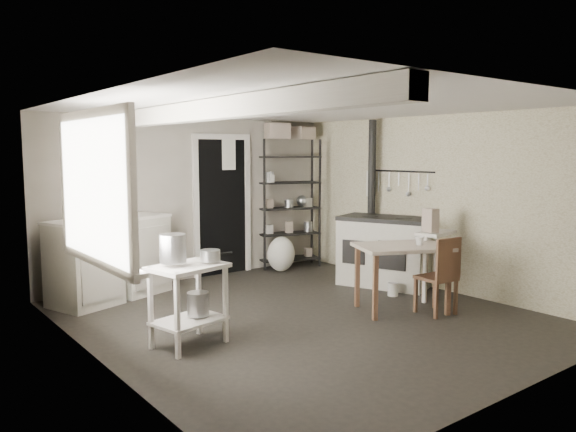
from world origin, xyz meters
TOP-DOWN VIEW (x-y plane):
  - floor at (0.00, 0.00)m, footprint 5.00×5.00m
  - ceiling at (0.00, 0.00)m, footprint 5.00×5.00m
  - wall_back at (0.00, 2.50)m, footprint 4.50×0.02m
  - wall_front at (0.00, -2.50)m, footprint 4.50×0.02m
  - wall_left at (-2.25, 0.00)m, footprint 0.02×5.00m
  - wall_right at (2.25, 0.00)m, footprint 0.02×5.00m
  - window at (-2.22, 0.20)m, footprint 0.12×1.76m
  - doorway at (0.45, 2.47)m, footprint 0.96×0.10m
  - ceiling_beam at (-1.20, 0.00)m, footprint 0.18×5.00m
  - wallpaper_panel at (2.24, 0.00)m, footprint 0.01×5.00m
  - utensil_rail at (2.19, 0.60)m, footprint 0.06×1.20m
  - prep_table at (-1.44, -0.04)m, footprint 0.76×0.61m
  - stockpot at (-1.58, -0.01)m, footprint 0.32×0.32m
  - saucepan at (-1.24, -0.10)m, footprint 0.25×0.25m
  - bucket at (-1.34, -0.04)m, footprint 0.26×0.26m
  - base_cabinets at (-1.40, 2.09)m, footprint 1.68×1.13m
  - mixing_bowl at (-1.27, 2.06)m, footprint 0.31×0.31m
  - counter_cup at (-1.80, 1.95)m, footprint 0.14×0.14m
  - shelf_rack at (1.57, 2.31)m, footprint 1.02×0.65m
  - shelf_jar at (1.25, 2.34)m, footprint 0.10×0.10m
  - storage_box_a at (1.30, 2.25)m, footprint 0.42×0.40m
  - storage_box_b at (1.80, 2.25)m, footprint 0.32×0.30m
  - stove at (1.83, 0.50)m, footprint 1.07×1.36m
  - stovepipe at (2.07, 1.00)m, footprint 0.12×0.12m
  - side_ledge at (1.78, -0.38)m, footprint 0.60×0.39m
  - oats_box at (1.67, -0.37)m, footprint 0.16×0.21m
  - work_table at (1.04, -0.48)m, footprint 1.21×1.06m
  - table_cup at (1.19, -0.60)m, footprint 0.14×0.14m
  - chair at (1.26, -0.79)m, footprint 0.40×0.42m
  - flour_sack at (1.25, 2.09)m, footprint 0.47×0.41m
  - floor_crock at (1.48, 0.03)m, footprint 0.16×0.16m

SIDE VIEW (x-z plane):
  - floor at x=0.00m, z-range 0.00..0.00m
  - floor_crock at x=1.48m, z-range -0.01..0.16m
  - flour_sack at x=1.25m, z-range -0.03..0.51m
  - work_table at x=1.04m, z-range 0.00..0.76m
  - bucket at x=-1.34m, z-range 0.27..0.50m
  - prep_table at x=-1.44m, z-range 0.01..0.79m
  - side_ledge at x=1.78m, z-range 0.01..0.85m
  - stove at x=1.83m, z-range -0.03..0.91m
  - base_cabinets at x=-1.40m, z-range -0.05..0.97m
  - chair at x=1.26m, z-range 0.04..0.93m
  - table_cup at x=1.19m, z-range 0.76..0.86m
  - saucepan at x=-1.24m, z-range 0.80..0.90m
  - stockpot at x=-1.58m, z-range 0.81..1.07m
  - shelf_rack at x=1.57m, z-range -0.06..1.96m
  - mixing_bowl at x=-1.27m, z-range 0.92..0.98m
  - counter_cup at x=-1.80m, z-range 0.92..1.02m
  - doorway at x=0.45m, z-range -0.04..2.04m
  - oats_box at x=1.67m, z-range 0.87..1.15m
  - wall_back at x=0.00m, z-range 0.00..2.30m
  - wall_front at x=0.00m, z-range 0.00..2.30m
  - wall_left at x=-2.25m, z-range 0.00..2.30m
  - wall_right at x=2.25m, z-range 0.00..2.30m
  - wallpaper_panel at x=2.24m, z-range 0.00..2.30m
  - shelf_jar at x=1.25m, z-range 1.27..1.45m
  - window at x=-2.22m, z-range 0.86..2.14m
  - utensil_rail at x=2.19m, z-range 1.33..1.77m
  - stovepipe at x=2.07m, z-range 0.94..2.24m
  - storage_box_b at x=1.80m, z-range 1.89..2.09m
  - storage_box_a at x=1.30m, z-range 1.89..2.13m
  - ceiling_beam at x=-1.20m, z-range 2.11..2.29m
  - ceiling at x=0.00m, z-range 2.30..2.30m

